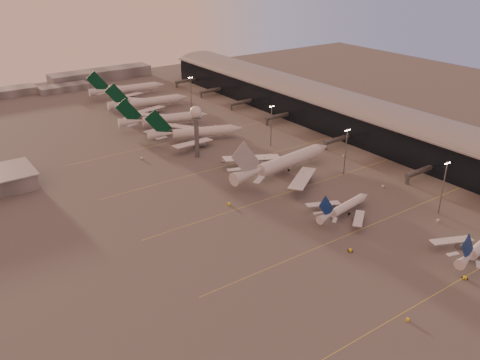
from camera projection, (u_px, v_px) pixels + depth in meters
ground at (346, 254)px, 195.43m from camera, size 700.00×700.00×0.00m
taxiway_markings at (307, 185)px, 252.78m from camera, size 180.00×185.25×0.02m
terminal at (341, 112)px, 329.50m from camera, size 57.00×362.00×23.04m
radar_tower at (196, 121)px, 278.51m from camera, size 6.40×6.40×31.10m
mast_a at (443, 185)px, 220.18m from camera, size 3.60×0.56×25.00m
mast_b at (346, 149)px, 259.47m from camera, size 3.60×0.56×25.00m
mast_c at (271, 124)px, 297.70m from camera, size 3.60×0.56×25.00m
mast_d at (191, 92)px, 363.52m from camera, size 3.60×0.56×25.00m
distant_horizon at (72, 81)px, 436.75m from camera, size 165.00×37.50×9.00m
narrowbody_mid at (344, 209)px, 223.41m from camera, size 37.03×29.33×14.55m
widebody_white at (284, 165)px, 264.55m from camera, size 71.03×56.59×25.04m
greentail_a at (196, 135)px, 310.14m from camera, size 56.98×45.22×21.60m
greentail_b at (165, 121)px, 333.85m from camera, size 59.52×47.52×21.97m
greentail_c at (149, 104)px, 371.22m from camera, size 60.69×48.71×22.12m
greentail_d at (128, 91)px, 404.99m from camera, size 62.05×49.87×22.57m
gsv_truck_a at (408, 318)px, 160.35m from camera, size 5.32×3.72×2.03m
gsv_tug_near at (465, 278)px, 180.59m from camera, size 3.51×4.16×1.02m
gsv_catering_a at (439, 217)px, 217.91m from camera, size 5.47×2.71×4.43m
gsv_tug_mid at (350, 250)px, 196.99m from camera, size 4.12×3.82×1.01m
gsv_truck_b at (384, 185)px, 249.81m from camera, size 6.04×2.78×2.35m
gsv_truck_c at (229, 202)px, 232.68m from camera, size 5.49×6.35×2.52m
gsv_catering_b at (344, 153)px, 286.11m from camera, size 5.54×3.16×4.30m
gsv_tug_far at (223, 162)px, 279.45m from camera, size 3.62×3.71×0.93m
gsv_truck_d at (141, 157)px, 283.35m from camera, size 3.92×6.48×2.46m
gsv_tug_hangar at (215, 126)px, 335.32m from camera, size 4.16×3.76×1.02m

